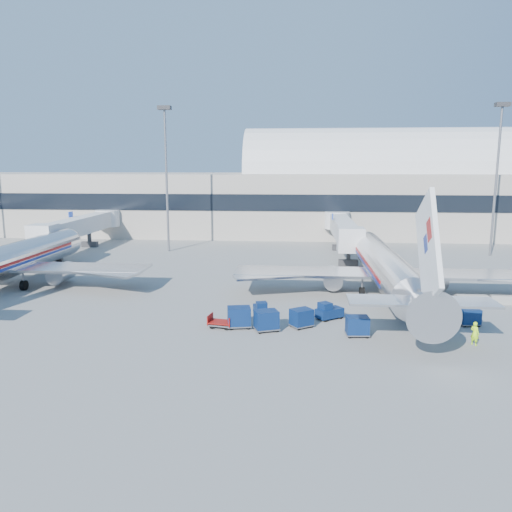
# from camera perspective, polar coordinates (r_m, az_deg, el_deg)

# --- Properties ---
(ground) EXTENTS (260.00, 260.00, 0.00)m
(ground) POSITION_cam_1_polar(r_m,az_deg,el_deg) (49.58, 3.93, -5.60)
(ground) COLOR gray
(ground) RESTS_ON ground
(terminal) EXTENTS (170.00, 28.15, 21.00)m
(terminal) POSITION_cam_1_polar(r_m,az_deg,el_deg) (104.80, -3.04, 6.97)
(terminal) COLOR #B2AA9E
(terminal) RESTS_ON ground
(airliner_main) EXTENTS (32.00, 37.26, 12.07)m
(airliner_main) POSITION_cam_1_polar(r_m,az_deg,el_deg) (54.09, 14.70, -1.38)
(airliner_main) COLOR silver
(airliner_main) RESTS_ON ground
(airliner_mid) EXTENTS (32.00, 37.26, 12.07)m
(airliner_mid) POSITION_cam_1_polar(r_m,az_deg,el_deg) (62.44, -26.78, -0.63)
(airliner_mid) COLOR silver
(airliner_mid) RESTS_ON ground
(jetbridge_near) EXTENTS (4.40, 27.50, 6.25)m
(jetbridge_near) POSITION_cam_1_polar(r_m,az_deg,el_deg) (79.40, 9.82, 3.17)
(jetbridge_near) COLOR silver
(jetbridge_near) RESTS_ON ground
(jetbridge_mid) EXTENTS (4.40, 27.50, 6.25)m
(jetbridge_mid) POSITION_cam_1_polar(r_m,az_deg,el_deg) (86.48, -19.16, 3.32)
(jetbridge_mid) COLOR silver
(jetbridge_mid) RESTS_ON ground
(mast_west) EXTENTS (2.00, 1.20, 22.60)m
(mast_west) POSITION_cam_1_polar(r_m,az_deg,el_deg) (80.38, -10.26, 11.01)
(mast_west) COLOR slate
(mast_west) RESTS_ON ground
(mast_east) EXTENTS (2.00, 1.20, 22.60)m
(mast_east) POSITION_cam_1_polar(r_m,az_deg,el_deg) (83.09, 25.94, 10.12)
(mast_east) COLOR slate
(mast_east) RESTS_ON ground
(barrier_near) EXTENTS (3.00, 0.55, 0.90)m
(barrier_near) POSITION_cam_1_polar(r_m,az_deg,el_deg) (54.26, 23.41, -4.55)
(barrier_near) COLOR #9E9E96
(barrier_near) RESTS_ON ground
(barrier_mid) EXTENTS (3.00, 0.55, 0.90)m
(barrier_mid) POSITION_cam_1_polar(r_m,az_deg,el_deg) (55.41, 26.65, -4.51)
(barrier_mid) COLOR #9E9E96
(barrier_mid) RESTS_ON ground
(tug_lead) EXTENTS (2.68, 2.41, 1.58)m
(tug_lead) POSITION_cam_1_polar(r_m,az_deg,el_deg) (45.32, 8.30, -6.27)
(tug_lead) COLOR #0A1F4B
(tug_lead) RESTS_ON ground
(tug_right) EXTENTS (2.67, 2.82, 1.69)m
(tug_right) POSITION_cam_1_polar(r_m,az_deg,el_deg) (46.96, 19.17, -6.09)
(tug_right) COLOR #0A1F4B
(tug_right) RESTS_ON ground
(tug_left) EXTENTS (1.60, 2.37, 1.41)m
(tug_left) POSITION_cam_1_polar(r_m,az_deg,el_deg) (45.79, 0.54, -6.09)
(tug_left) COLOR #0A1F4B
(tug_left) RESTS_ON ground
(cart_train_a) EXTENTS (2.27, 2.16, 1.59)m
(cart_train_a) POSITION_cam_1_polar(r_m,az_deg,el_deg) (42.80, 5.22, -7.02)
(cart_train_a) COLOR #0A1F4B
(cart_train_a) RESTS_ON ground
(cart_train_b) EXTENTS (2.36, 2.09, 1.73)m
(cart_train_b) POSITION_cam_1_polar(r_m,az_deg,el_deg) (41.72, 1.20, -7.34)
(cart_train_b) COLOR #0A1F4B
(cart_train_b) RESTS_ON ground
(cart_train_c) EXTENTS (2.27, 1.89, 1.78)m
(cart_train_c) POSITION_cam_1_polar(r_m,az_deg,el_deg) (42.52, -1.95, -6.96)
(cart_train_c) COLOR #0A1F4B
(cart_train_c) RESTS_ON ground
(cart_solo_near) EXTENTS (1.96, 1.55, 1.63)m
(cart_solo_near) POSITION_cam_1_polar(r_m,az_deg,el_deg) (41.31, 11.51, -7.80)
(cart_solo_near) COLOR #0A1F4B
(cart_solo_near) RESTS_ON ground
(cart_solo_far) EXTENTS (1.81, 1.47, 1.47)m
(cart_solo_far) POSITION_cam_1_polar(r_m,az_deg,el_deg) (46.88, 23.22, -6.37)
(cart_solo_far) COLOR #0A1F4B
(cart_solo_far) RESTS_ON ground
(cart_open_red) EXTENTS (2.26, 1.78, 0.54)m
(cart_open_red) POSITION_cam_1_polar(r_m,az_deg,el_deg) (42.75, -3.99, -7.67)
(cart_open_red) COLOR slate
(cart_open_red) RESTS_ON ground
(ramp_worker) EXTENTS (0.78, 0.81, 1.86)m
(ramp_worker) POSITION_cam_1_polar(r_m,az_deg,el_deg) (42.01, 23.72, -8.10)
(ramp_worker) COLOR #A7F119
(ramp_worker) RESTS_ON ground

